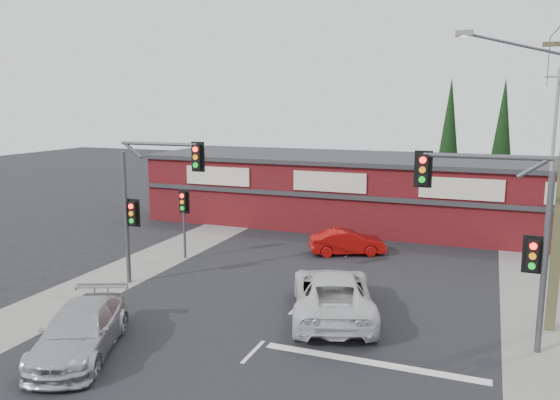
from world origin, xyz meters
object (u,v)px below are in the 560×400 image
(shop_building, at_px, (363,189))
(utility_pole, at_px, (559,168))
(white_suv, at_px, (332,293))
(red_sedan, at_px, (347,242))
(silver_suv, at_px, (80,331))

(shop_building, xyz_separation_m, utility_pole, (9.36, -14.00, 3.26))
(white_suv, xyz_separation_m, red_sedan, (-1.49, 8.00, -0.21))
(white_suv, height_order, utility_pole, utility_pole)
(white_suv, distance_m, utility_pole, 8.43)
(red_sedan, relative_size, utility_pole, 0.37)
(white_suv, height_order, silver_suv, white_suv)
(red_sedan, xyz_separation_m, shop_building, (-0.94, 7.41, 1.52))
(utility_pole, bearing_deg, white_suv, -168.51)
(white_suv, bearing_deg, shop_building, -99.59)
(silver_suv, bearing_deg, shop_building, 56.99)
(utility_pole, bearing_deg, red_sedan, 141.96)
(white_suv, relative_size, utility_pole, 0.59)
(silver_suv, bearing_deg, utility_pole, 5.33)
(utility_pole, bearing_deg, silver_suv, -151.82)
(white_suv, distance_m, silver_suv, 8.36)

